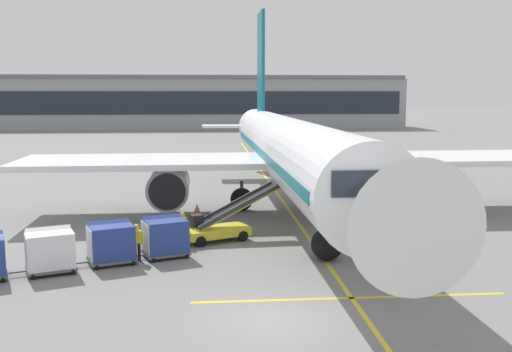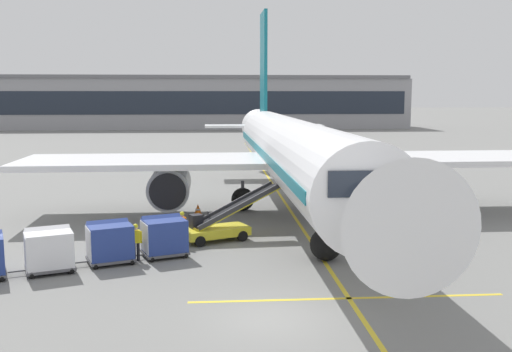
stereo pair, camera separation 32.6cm
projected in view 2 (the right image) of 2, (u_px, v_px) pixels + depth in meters
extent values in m
plane|color=slate|center=(272.00, 318.00, 20.01)|extent=(600.00, 600.00, 0.00)
cylinder|color=white|center=(293.00, 152.00, 36.42)|extent=(4.55, 34.08, 4.09)
cube|color=#146B7A|center=(293.00, 152.00, 36.42)|extent=(4.57, 32.72, 0.49)
cone|color=white|center=(388.00, 214.00, 17.62)|extent=(3.94, 4.14, 3.89)
cone|color=white|center=(262.00, 128.00, 56.39)|extent=(3.57, 6.59, 3.48)
cube|color=white|center=(151.00, 161.00, 36.58)|extent=(16.26, 7.02, 0.36)
cylinder|color=#93969E|center=(170.00, 186.00, 36.21)|extent=(2.60, 4.46, 2.54)
cylinder|color=black|center=(168.00, 192.00, 33.98)|extent=(2.16, 0.15, 2.16)
cube|color=white|center=(426.00, 159.00, 38.12)|extent=(16.26, 7.02, 0.36)
cylinder|color=#93969E|center=(411.00, 182.00, 37.54)|extent=(2.60, 4.46, 2.54)
cylinder|color=black|center=(424.00, 188.00, 35.31)|extent=(2.16, 0.15, 2.16)
cube|color=#146B7A|center=(264.00, 68.00, 53.99)|extent=(0.33, 4.09, 10.21)
cube|color=white|center=(264.00, 126.00, 54.41)|extent=(11.03, 2.87, 0.20)
cube|color=#1E2633|center=(363.00, 180.00, 20.36)|extent=(2.89, 1.88, 0.90)
cylinder|color=#47474C|center=(326.00, 231.00, 26.72)|extent=(0.22, 0.22, 1.23)
sphere|color=black|center=(326.00, 244.00, 26.81)|extent=(1.50, 1.50, 1.50)
cylinder|color=#47474C|center=(243.00, 190.00, 38.21)|extent=(0.22, 0.22, 1.23)
sphere|color=black|center=(243.00, 199.00, 38.29)|extent=(1.50, 1.50, 1.50)
cylinder|color=#47474C|center=(335.00, 189.00, 38.74)|extent=(0.22, 0.22, 1.23)
sphere|color=black|center=(335.00, 198.00, 38.82)|extent=(1.50, 1.50, 1.50)
cube|color=gold|center=(216.00, 231.00, 30.41)|extent=(3.76, 2.82, 0.44)
cube|color=black|center=(196.00, 221.00, 30.22)|extent=(0.77, 0.75, 0.70)
cylinder|color=#333338|center=(208.00, 219.00, 30.53)|extent=(0.08, 0.08, 0.80)
cube|color=gold|center=(237.00, 207.00, 30.81)|extent=(4.85, 2.77, 2.07)
cube|color=black|center=(237.00, 205.00, 30.80)|extent=(4.66, 2.59, 1.92)
cube|color=#333338|center=(240.00, 206.00, 30.41)|extent=(4.45, 1.98, 2.10)
cube|color=#333338|center=(233.00, 204.00, 31.18)|extent=(4.45, 1.98, 2.10)
cylinder|color=black|center=(242.00, 236.00, 30.35)|extent=(0.59, 0.41, 0.56)
cylinder|color=black|center=(230.00, 230.00, 31.64)|extent=(0.59, 0.41, 0.56)
cylinder|color=black|center=(200.00, 241.00, 29.25)|extent=(0.59, 0.41, 0.56)
cylinder|color=black|center=(189.00, 235.00, 30.54)|extent=(0.59, 0.41, 0.56)
cube|color=#515156|center=(165.00, 252.00, 27.53)|extent=(2.43, 2.20, 0.12)
cylinder|color=#4C4C51|center=(136.00, 256.00, 26.98)|extent=(0.68, 0.31, 0.07)
cube|color=navy|center=(164.00, 235.00, 27.42)|extent=(2.30, 2.07, 1.50)
cube|color=navy|center=(162.00, 223.00, 27.72)|extent=(2.03, 1.41, 0.74)
cube|color=silver|center=(144.00, 237.00, 27.02)|extent=(0.53, 1.36, 1.38)
sphere|color=black|center=(145.00, 252.00, 27.82)|extent=(0.30, 0.30, 0.30)
sphere|color=black|center=(152.00, 259.00, 26.60)|extent=(0.30, 0.30, 0.30)
sphere|color=black|center=(177.00, 248.00, 28.48)|extent=(0.30, 0.30, 0.30)
sphere|color=black|center=(186.00, 255.00, 27.26)|extent=(0.30, 0.30, 0.30)
cube|color=#515156|center=(111.00, 259.00, 26.43)|extent=(2.43, 2.20, 0.12)
cylinder|color=#4C4C51|center=(80.00, 262.00, 25.88)|extent=(0.68, 0.31, 0.07)
cube|color=navy|center=(110.00, 241.00, 26.32)|extent=(2.30, 2.07, 1.50)
cube|color=navy|center=(108.00, 228.00, 26.62)|extent=(2.03, 1.41, 0.74)
cube|color=silver|center=(88.00, 244.00, 25.92)|extent=(0.53, 1.36, 1.38)
sphere|color=black|center=(90.00, 258.00, 26.72)|extent=(0.30, 0.30, 0.30)
sphere|color=black|center=(95.00, 266.00, 25.50)|extent=(0.30, 0.30, 0.30)
sphere|color=black|center=(125.00, 254.00, 27.39)|extent=(0.30, 0.30, 0.30)
sphere|color=black|center=(132.00, 262.00, 26.16)|extent=(0.30, 0.30, 0.30)
cube|color=#515156|center=(50.00, 267.00, 25.13)|extent=(2.43, 2.20, 0.12)
cylinder|color=#4C4C51|center=(17.00, 271.00, 24.57)|extent=(0.68, 0.31, 0.07)
cube|color=silver|center=(49.00, 249.00, 25.01)|extent=(2.30, 2.07, 1.50)
cube|color=silver|center=(48.00, 235.00, 25.31)|extent=(2.03, 1.41, 0.74)
cube|color=silver|center=(25.00, 251.00, 24.61)|extent=(0.53, 1.36, 1.38)
sphere|color=black|center=(29.00, 267.00, 25.42)|extent=(0.30, 0.30, 0.30)
sphere|color=black|center=(32.00, 275.00, 24.19)|extent=(0.30, 0.30, 0.30)
sphere|color=black|center=(68.00, 262.00, 26.08)|extent=(0.30, 0.30, 0.30)
sphere|color=black|center=(72.00, 271.00, 24.85)|extent=(0.30, 0.30, 0.30)
sphere|color=black|center=(1.00, 269.00, 25.05)|extent=(0.30, 0.30, 0.30)
sphere|color=black|center=(2.00, 278.00, 23.83)|extent=(0.30, 0.30, 0.30)
cylinder|color=black|center=(184.00, 237.00, 29.61)|extent=(0.15, 0.15, 0.86)
cylinder|color=black|center=(181.00, 237.00, 29.46)|extent=(0.15, 0.15, 0.86)
cube|color=orange|center=(182.00, 223.00, 29.43)|extent=(0.42, 0.45, 0.58)
cube|color=white|center=(184.00, 223.00, 29.37)|extent=(0.21, 0.28, 0.08)
sphere|color=tan|center=(182.00, 215.00, 29.37)|extent=(0.21, 0.21, 0.21)
sphere|color=yellow|center=(182.00, 214.00, 29.36)|extent=(0.23, 0.23, 0.23)
cylinder|color=orange|center=(185.00, 223.00, 29.64)|extent=(0.09, 0.09, 0.56)
cylinder|color=orange|center=(179.00, 225.00, 29.24)|extent=(0.09, 0.09, 0.56)
cylinder|color=black|center=(134.00, 252.00, 26.73)|extent=(0.15, 0.15, 0.86)
cylinder|color=black|center=(138.00, 252.00, 26.79)|extent=(0.15, 0.15, 0.86)
cube|color=yellow|center=(136.00, 236.00, 26.66)|extent=(0.43, 0.34, 0.58)
cube|color=white|center=(135.00, 236.00, 26.77)|extent=(0.33, 0.11, 0.08)
sphere|color=beige|center=(136.00, 228.00, 26.60)|extent=(0.21, 0.21, 0.21)
sphere|color=yellow|center=(135.00, 226.00, 26.59)|extent=(0.23, 0.23, 0.23)
cylinder|color=yellow|center=(131.00, 238.00, 26.58)|extent=(0.09, 0.09, 0.56)
cylinder|color=yellow|center=(141.00, 237.00, 26.75)|extent=(0.09, 0.09, 0.56)
cube|color=black|center=(170.00, 233.00, 32.05)|extent=(0.59, 0.59, 0.05)
cone|color=orange|center=(170.00, 227.00, 32.00)|extent=(0.47, 0.47, 0.62)
cylinder|color=white|center=(170.00, 227.00, 32.00)|extent=(0.26, 0.26, 0.07)
cube|color=black|center=(198.00, 216.00, 36.50)|extent=(0.71, 0.71, 0.05)
cone|color=orange|center=(198.00, 210.00, 36.44)|extent=(0.57, 0.57, 0.75)
cylinder|color=white|center=(198.00, 209.00, 36.44)|extent=(0.31, 0.31, 0.09)
cube|color=yellow|center=(293.00, 215.00, 36.99)|extent=(0.20, 110.00, 0.01)
cube|color=yellow|center=(348.00, 298.00, 21.91)|extent=(12.00, 0.20, 0.01)
cube|color=#939399|center=(172.00, 104.00, 130.34)|extent=(104.72, 14.50, 10.86)
cube|color=#1E2633|center=(169.00, 103.00, 123.10)|extent=(101.58, 0.10, 4.89)
cube|color=slate|center=(171.00, 77.00, 128.10)|extent=(103.67, 12.32, 0.70)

